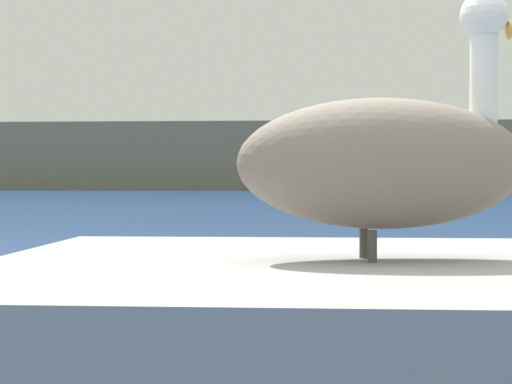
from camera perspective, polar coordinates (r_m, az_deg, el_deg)
hillside_backdrop at (r=79.64m, az=4.05°, el=2.44°), size 140.00×10.57×6.24m
pelican at (r=2.75m, az=9.07°, el=2.33°), size 1.32×0.53×0.88m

